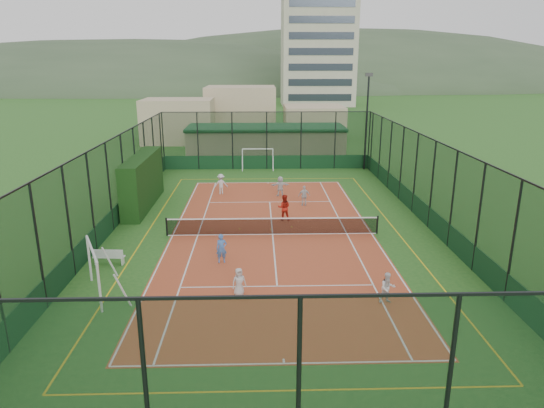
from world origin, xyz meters
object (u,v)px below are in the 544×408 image
at_px(clubhouse, 266,142).
at_px(child_near_mid, 222,248).
at_px(child_far_left, 221,184).
at_px(child_near_right, 388,288).
at_px(white_bench, 109,256).
at_px(coach, 284,207).
at_px(child_near_left, 239,282).
at_px(floodlight_ne, 366,122).
at_px(child_far_right, 304,196).
at_px(apartment_tower, 318,32).
at_px(futsal_goal_far, 258,159).
at_px(child_far_back, 280,186).
at_px(futsal_goal_near, 94,272).

distance_m(clubhouse, child_near_mid, 25.89).
bearing_deg(child_far_left, child_near_right, 113.10).
relative_size(white_bench, child_far_left, 0.99).
distance_m(white_bench, coach, 10.66).
bearing_deg(child_near_left, child_far_left, 77.05).
bearing_deg(floodlight_ne, child_near_mid, -118.66).
distance_m(child_far_right, coach, 3.31).
bearing_deg(child_near_left, child_near_mid, 85.68).
height_order(apartment_tower, coach, apartment_tower).
bearing_deg(white_bench, coach, 40.43).
height_order(futsal_goal_far, child_near_mid, futsal_goal_far).
bearing_deg(child_far_back, futsal_goal_near, 52.95).
bearing_deg(clubhouse, coach, -87.76).
height_order(child_near_left, child_near_right, child_near_right).
bearing_deg(clubhouse, white_bench, -106.81).
bearing_deg(child_near_right, futsal_goal_near, 168.82).
relative_size(floodlight_ne, coach, 5.25).
xyz_separation_m(white_bench, futsal_goal_near, (0.38, -3.16, 0.62)).
height_order(floodlight_ne, child_far_right, floodlight_ne).
relative_size(white_bench, child_far_right, 1.07).
xyz_separation_m(futsal_goal_near, child_near_left, (5.84, -0.22, -0.42)).
bearing_deg(child_far_left, child_near_mid, 92.37).
bearing_deg(floodlight_ne, child_far_right, -119.73).
bearing_deg(apartment_tower, child_far_right, -97.26).
bearing_deg(child_near_left, white_bench, 131.80).
height_order(clubhouse, coach, clubhouse).
bearing_deg(child_near_mid, coach, 54.03).
relative_size(white_bench, child_near_left, 1.21).
height_order(clubhouse, child_far_left, clubhouse).
xyz_separation_m(apartment_tower, child_near_left, (-13.58, -89.21, -14.39)).
relative_size(child_near_left, child_near_mid, 0.86).
relative_size(floodlight_ne, child_far_back, 5.82).
bearing_deg(white_bench, futsal_goal_near, -79.26).
bearing_deg(child_far_right, child_near_left, 68.61).
height_order(child_near_left, child_near_mid, child_near_mid).
height_order(child_near_mid, coach, coach).
height_order(child_far_right, coach, coach).
xyz_separation_m(futsal_goal_far, child_far_left, (-2.63, -8.38, -0.15)).
xyz_separation_m(clubhouse, child_far_right, (2.25, -16.52, -0.88)).
bearing_deg(child_far_right, coach, 58.64).
relative_size(apartment_tower, child_near_left, 25.07).
bearing_deg(child_near_right, white_bench, 154.68).
height_order(futsal_goal_near, coach, futsal_goal_near).
bearing_deg(futsal_goal_near, child_far_back, -53.66).
relative_size(clubhouse, child_near_left, 12.70).
bearing_deg(apartment_tower, child_far_left, -101.88).
height_order(futsal_goal_near, child_near_right, futsal_goal_near).
bearing_deg(coach, child_near_left, 79.88).
height_order(clubhouse, white_bench, clubhouse).
distance_m(futsal_goal_near, child_far_back, 17.08).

